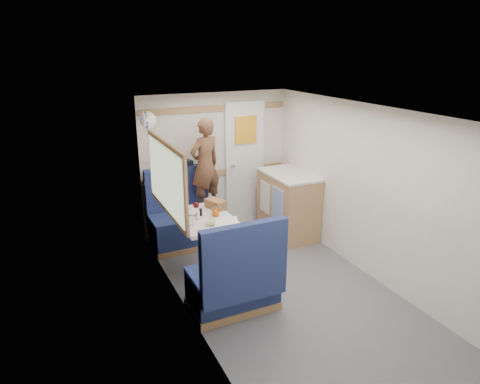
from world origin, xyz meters
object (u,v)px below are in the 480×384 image
tumbler_right (214,211)px  tumbler_mid (184,204)px  beer_glass (216,212)px  salt_grinder (198,216)px  galley_counter (288,204)px  cheese_block (210,222)px  dinette_table (205,229)px  person (205,165)px  pepper_grinder (201,212)px  bench_far (183,224)px  tray (226,223)px  bread_loaf (216,204)px  orange_fruit (215,213)px  dome_light (148,120)px  wine_glass (196,206)px  duffel_bag (176,169)px  tumbler_left (190,220)px  bench_near (235,285)px

tumbler_right → tumbler_mid: bearing=124.6°
beer_glass → salt_grinder: bearing=-178.2°
galley_counter → cheese_block: galley_counter is taller
dinette_table → person: person is taller
person → pepper_grinder: 0.97m
bench_far → pepper_grinder: 0.93m
tray → bread_loaf: 0.50m
cheese_block → tumbler_mid: (-0.09, 0.63, 0.03)m
person → beer_glass: size_ratio=13.09×
orange_fruit → salt_grinder: (-0.20, 0.02, -0.01)m
dome_light → wine_glass: bearing=-66.9°
person → dinette_table: bearing=50.7°
duffel_bag → cheese_block: 1.40m
person → salt_grinder: 1.08m
duffel_bag → tray: duffel_bag is taller
bench_far → tumbler_left: bearing=-102.5°
tumbler_right → salt_grinder: (-0.22, -0.05, -0.00)m
tray → salt_grinder: bearing=134.6°
dome_light → tray: dome_light is taller
orange_fruit → salt_grinder: 0.21m
bench_far → orange_fruit: bench_far is taller
dinette_table → bread_loaf: bread_loaf is taller
wine_glass → beer_glass: wine_glass is taller
person → tray: size_ratio=3.76×
wine_glass → person: bearing=62.4°
wine_glass → tumbler_mid: bearing=100.4°
dinette_table → tumbler_right: 0.24m
tumbler_mid → wine_glass: bearing=-79.6°
dinette_table → pepper_grinder: (-0.02, 0.06, 0.20)m
person → tumbler_right: bearing=57.9°
bench_far → tumbler_right: size_ratio=10.30×
duffel_bag → salt_grinder: (-0.10, -1.16, -0.24)m
dome_light → wine_glass: size_ratio=1.19×
tray → tumbler_right: (-0.02, 0.30, 0.04)m
tumbler_right → orange_fruit: bearing=-100.2°
salt_grinder → bread_loaf: bearing=38.4°
dinette_table → beer_glass: size_ratio=9.47×
dome_light → bench_near: bearing=-77.2°
beer_glass → orange_fruit: bearing=-126.5°
tray → pepper_grinder: pepper_grinder is taller
wine_glass → tumbler_left: wine_glass is taller
dome_light → galley_counter: (1.86, -0.30, -1.28)m
bench_far → duffel_bag: 0.75m
tray → wine_glass: bearing=120.5°
cheese_block → salt_grinder: salt_grinder is taller
bench_near → tumbler_right: bench_near is taller
cheese_block → beer_glass: beer_glass is taller
salt_grinder → bread_loaf: 0.40m
orange_fruit → dome_light: bearing=119.0°
pepper_grinder → salt_grinder: size_ratio=0.93×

